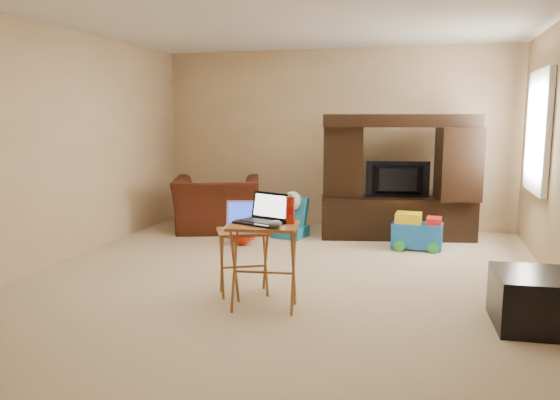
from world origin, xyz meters
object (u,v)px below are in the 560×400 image
(plush_toy, at_px, (242,229))
(laptop_right, at_px, (260,209))
(tray_table_left, at_px, (244,262))
(water_bottle, at_px, (290,210))
(television, at_px, (398,180))
(tray_table_right, at_px, (264,267))
(push_toy, at_px, (417,231))
(ottoman, at_px, (539,301))
(mouse_left, at_px, (261,230))
(recliner, at_px, (217,204))
(child_rocker, at_px, (290,217))
(laptop_left, at_px, (241,216))
(mouse_right, at_px, (275,224))
(entertainment_center, at_px, (398,177))

(plush_toy, bearing_deg, laptop_right, -66.93)
(tray_table_left, relative_size, water_bottle, 2.67)
(television, relative_size, tray_table_right, 1.14)
(push_toy, bearing_deg, ottoman, -64.00)
(mouse_left, bearing_deg, recliner, 119.18)
(television, bearing_deg, child_rocker, 3.61)
(child_rocker, bearing_deg, push_toy, 4.94)
(tray_table_right, height_order, mouse_left, tray_table_right)
(plush_toy, height_order, laptop_left, laptop_left)
(child_rocker, relative_size, plush_toy, 1.28)
(tray_table_left, bearing_deg, mouse_left, -46.83)
(recliner, distance_m, ottoman, 4.45)
(tray_table_right, relative_size, water_bottle, 3.25)
(laptop_left, bearing_deg, recliner, 105.66)
(water_bottle, bearing_deg, ottoman, 2.46)
(mouse_left, distance_m, water_bottle, 0.39)
(ottoman, bearing_deg, mouse_right, -171.86)
(laptop_left, bearing_deg, television, 54.50)
(child_rocker, height_order, mouse_left, mouse_left)
(entertainment_center, bearing_deg, laptop_right, -118.81)
(laptop_left, distance_m, mouse_left, 0.26)
(entertainment_center, xyz_separation_m, tray_table_left, (-1.18, -2.67, -0.50))
(entertainment_center, bearing_deg, ottoman, -78.11)
(child_rocker, distance_m, ottoman, 3.56)
(tray_table_right, xyz_separation_m, mouse_right, (0.13, -0.12, 0.38))
(entertainment_center, bearing_deg, mouse_right, -115.14)
(child_rocker, relative_size, laptop_right, 1.40)
(laptop_left, bearing_deg, ottoman, -14.74)
(television, height_order, laptop_right, television)
(plush_toy, xyz_separation_m, laptop_left, (0.60, -1.73, 0.50))
(entertainment_center, distance_m, water_bottle, 2.98)
(child_rocker, bearing_deg, plush_toy, -115.72)
(push_toy, bearing_deg, recliner, 176.27)
(ottoman, height_order, laptop_left, laptop_left)
(plush_toy, distance_m, push_toy, 2.11)
(tray_table_right, distance_m, laptop_right, 0.48)
(ottoman, bearing_deg, entertainment_center, 113.10)
(plush_toy, distance_m, tray_table_left, 1.88)
(push_toy, relative_size, laptop_right, 1.59)
(laptop_left, relative_size, mouse_left, 2.58)
(tray_table_left, height_order, laptop_left, laptop_left)
(plush_toy, xyz_separation_m, mouse_left, (0.82, -1.83, 0.40))
(plush_toy, relative_size, laptop_left, 1.33)
(tray_table_right, relative_size, laptop_left, 2.33)
(tray_table_right, bearing_deg, water_bottle, 14.42)
(push_toy, bearing_deg, water_bottle, -108.76)
(ottoman, bearing_deg, push_toy, 112.39)
(push_toy, bearing_deg, mouse_right, -108.52)
(tray_table_right, relative_size, mouse_left, 5.99)
(push_toy, xyz_separation_m, water_bottle, (-0.97, -2.35, 0.60))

